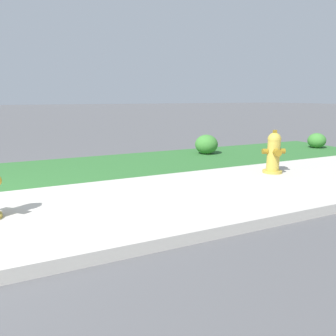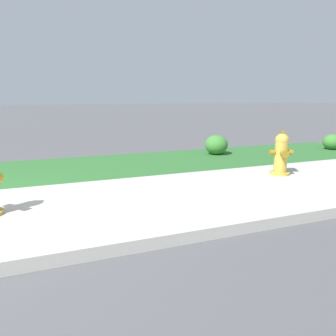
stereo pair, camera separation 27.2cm
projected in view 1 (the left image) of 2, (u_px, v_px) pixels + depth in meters
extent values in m
cylinder|color=gold|center=(272.00, 172.00, 5.72)|extent=(0.33, 0.33, 0.05)
cylinder|color=gold|center=(273.00, 155.00, 5.66)|extent=(0.22, 0.22, 0.55)
sphere|color=gold|center=(274.00, 139.00, 5.60)|extent=(0.23, 0.23, 0.23)
cube|color=olive|center=(275.00, 132.00, 5.57)|extent=(0.07, 0.07, 0.06)
cylinder|color=olive|center=(282.00, 151.00, 5.65)|extent=(0.12, 0.12, 0.09)
cylinder|color=olive|center=(265.00, 151.00, 5.63)|extent=(0.12, 0.12, 0.09)
cylinder|color=olive|center=(277.00, 153.00, 5.49)|extent=(0.15, 0.14, 0.12)
ellipsoid|color=#3D7F33|center=(317.00, 141.00, 8.53)|extent=(0.45, 0.45, 0.39)
ellipsoid|color=#3D7F33|center=(206.00, 144.00, 7.62)|extent=(0.53, 0.53, 0.45)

